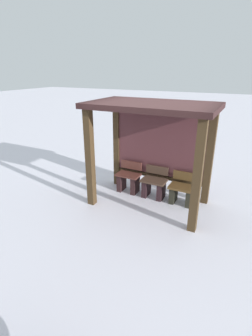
# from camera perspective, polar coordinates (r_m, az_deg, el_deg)

# --- Properties ---
(ground_plane) EXTENTS (60.00, 60.00, 0.00)m
(ground_plane) POSITION_cam_1_polar(r_m,az_deg,el_deg) (5.95, 5.06, -7.73)
(ground_plane) COLOR white
(bus_shelter) EXTENTS (2.61, 1.54, 2.26)m
(bus_shelter) POSITION_cam_1_polar(r_m,az_deg,el_deg) (5.50, 6.33, 8.47)
(bus_shelter) COLOR #3E2D1A
(bus_shelter) RESTS_ON ground
(bench_left_inside) EXTENTS (0.58, 0.38, 0.75)m
(bench_left_inside) POSITION_cam_1_polar(r_m,az_deg,el_deg) (6.33, 0.57, -2.76)
(bench_left_inside) COLOR #582D25
(bench_left_inside) RESTS_ON ground
(bench_center_inside) EXTENTS (0.58, 0.41, 0.74)m
(bench_center_inside) POSITION_cam_1_polar(r_m,az_deg,el_deg) (6.09, 6.32, -3.96)
(bench_center_inside) COLOR #473225
(bench_center_inside) RESTS_ON ground
(bench_right_inside) EXTENTS (0.58, 0.40, 0.71)m
(bench_right_inside) POSITION_cam_1_polar(r_m,az_deg,el_deg) (5.92, 12.48, -5.25)
(bench_right_inside) COLOR brown
(bench_right_inside) RESTS_ON ground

